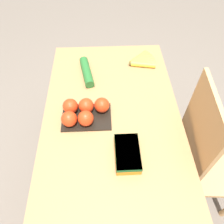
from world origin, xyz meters
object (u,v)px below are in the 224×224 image
chair (205,157)px  tomato_pack (83,112)px  cucumber_near (87,72)px  carrot_bag (127,153)px  banana_bunch (141,61)px

chair → tomato_pack: size_ratio=3.86×
cucumber_near → chair: bearing=53.5°
carrot_bag → cucumber_near: same height
tomato_pack → carrot_bag: (0.25, 0.21, -0.01)m
tomato_pack → cucumber_near: (-0.34, 0.01, -0.02)m
chair → tomato_pack: chair is taller
chair → tomato_pack: (-0.17, -0.69, 0.25)m
banana_bunch → tomato_pack: (0.44, -0.37, 0.03)m
tomato_pack → carrot_bag: size_ratio=1.40×
cucumber_near → banana_bunch: bearing=105.9°
cucumber_near → carrot_bag: bearing=19.5°
banana_bunch → carrot_bag: size_ratio=0.93×
chair → banana_bunch: chair is taller
tomato_pack → carrot_bag: bearing=40.7°
banana_bunch → tomato_pack: tomato_pack is taller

